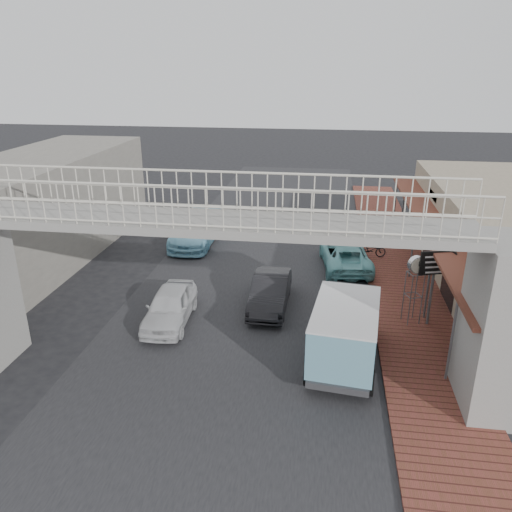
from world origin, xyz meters
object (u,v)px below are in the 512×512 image
(dark_sedan, at_px, (270,292))
(street_clock, at_px, (416,268))
(motorcycle_near, at_px, (371,250))
(angkot_van, at_px, (346,326))
(motorcycle_far, at_px, (369,238))
(white_hatchback, at_px, (170,306))
(angkot_curb, at_px, (345,255))
(angkot_far, at_px, (196,230))
(arrow_sign, at_px, (455,263))

(dark_sedan, relative_size, street_clock, 1.51)
(dark_sedan, distance_m, motorcycle_near, 7.37)
(dark_sedan, relative_size, angkot_van, 0.87)
(motorcycle_far, bearing_deg, white_hatchback, 162.22)
(angkot_curb, xyz_separation_m, motorcycle_near, (1.30, 1.33, -0.14))
(angkot_van, bearing_deg, motorcycle_near, 87.56)
(dark_sedan, height_order, angkot_far, angkot_far)
(dark_sedan, xyz_separation_m, motorcycle_near, (4.36, 5.94, -0.16))
(motorcycle_near, bearing_deg, angkot_far, 73.83)
(angkot_curb, relative_size, angkot_far, 0.90)
(dark_sedan, xyz_separation_m, street_clock, (5.38, -0.68, 1.63))
(angkot_far, bearing_deg, angkot_curb, -15.50)
(dark_sedan, height_order, street_clock, street_clock)
(white_hatchback, bearing_deg, angkot_curb, 41.07)
(motorcycle_near, distance_m, arrow_sign, 7.23)
(white_hatchback, distance_m, angkot_far, 8.83)
(white_hatchback, distance_m, angkot_curb, 9.24)
(white_hatchback, xyz_separation_m, motorcycle_far, (7.96, 9.17, -0.04))
(white_hatchback, height_order, angkot_curb, white_hatchback)
(angkot_far, height_order, angkot_van, angkot_van)
(angkot_van, height_order, arrow_sign, arrow_sign)
(arrow_sign, bearing_deg, motorcycle_far, 90.18)
(white_hatchback, height_order, dark_sedan, dark_sedan)
(street_clock, bearing_deg, white_hatchback, 165.39)
(motorcycle_far, relative_size, arrow_sign, 0.57)
(angkot_van, distance_m, arrow_sign, 5.11)
(angkot_curb, xyz_separation_m, angkot_far, (-7.92, 2.33, 0.11))
(street_clock, relative_size, arrow_sign, 0.88)
(motorcycle_far, distance_m, street_clock, 8.28)
(white_hatchback, xyz_separation_m, angkot_far, (-1.26, 8.74, 0.09))
(white_hatchback, distance_m, arrow_sign, 10.55)
(dark_sedan, relative_size, motorcycle_near, 2.64)
(dark_sedan, relative_size, angkot_far, 0.78)
(motorcycle_near, xyz_separation_m, motorcycle_far, (0.00, 1.42, 0.12))
(white_hatchback, height_order, motorcycle_far, white_hatchback)
(angkot_curb, height_order, angkot_far, angkot_far)
(street_clock, bearing_deg, arrow_sign, -17.47)
(angkot_curb, relative_size, motorcycle_far, 2.67)
(motorcycle_near, bearing_deg, angkot_curb, 125.72)
(dark_sedan, xyz_separation_m, angkot_van, (2.85, -3.72, 0.72))
(angkot_far, xyz_separation_m, motorcycle_near, (9.22, -1.00, -0.24))
(white_hatchback, xyz_separation_m, angkot_van, (6.45, -1.92, 0.72))
(angkot_curb, relative_size, angkot_van, 0.99)
(angkot_far, bearing_deg, angkot_van, -53.24)
(motorcycle_far, bearing_deg, angkot_far, 115.80)
(motorcycle_near, height_order, motorcycle_far, motorcycle_far)
(white_hatchback, height_order, motorcycle_near, white_hatchback)
(angkot_far, xyz_separation_m, angkot_van, (7.71, -10.66, 0.64))
(dark_sedan, distance_m, angkot_curb, 5.53)
(angkot_curb, bearing_deg, street_clock, 106.79)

